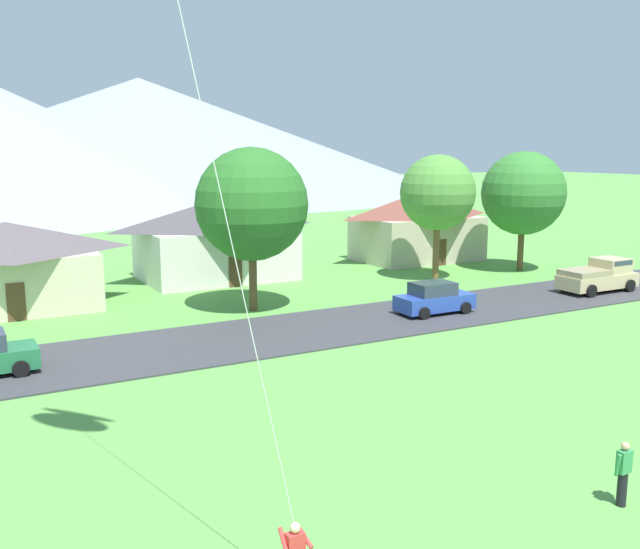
% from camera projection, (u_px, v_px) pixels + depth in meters
% --- Properties ---
extents(road_strip, '(160.00, 6.83, 0.08)m').
position_uv_depth(road_strip, '(212.00, 343.00, 31.98)').
color(road_strip, '#38383D').
rests_on(road_strip, ground).
extents(mountain_central_ridge, '(126.88, 126.88, 22.99)m').
position_uv_depth(mountain_central_ridge, '(141.00, 135.00, 145.75)').
color(mountain_central_ridge, gray).
rests_on(mountain_central_ridge, ground).
extents(house_left_center, '(9.87, 6.66, 5.36)m').
position_uv_depth(house_left_center, '(417.00, 225.00, 55.51)').
color(house_left_center, beige).
rests_on(house_left_center, ground).
extents(house_right_center, '(10.43, 7.45, 5.36)m').
position_uv_depth(house_right_center, '(215.00, 238.00, 47.58)').
color(house_right_center, silver).
rests_on(house_right_center, ground).
extents(house_rightmost, '(9.65, 6.65, 4.85)m').
position_uv_depth(house_rightmost, '(8.00, 265.00, 38.36)').
color(house_rightmost, beige).
rests_on(house_rightmost, ground).
extents(tree_near_left, '(6.09, 6.09, 8.86)m').
position_uv_depth(tree_near_left, '(252.00, 204.00, 37.61)').
color(tree_near_left, brown).
rests_on(tree_near_left, ground).
extents(tree_left_of_center, '(5.02, 5.02, 8.38)m').
position_uv_depth(tree_left_of_center, '(438.00, 193.00, 46.60)').
color(tree_left_of_center, brown).
rests_on(tree_left_of_center, ground).
extents(tree_center, '(5.96, 5.96, 8.57)m').
position_uv_depth(tree_center, '(523.00, 193.00, 50.23)').
color(tree_center, brown).
rests_on(tree_center, ground).
extents(parked_car_blue_west_end, '(4.24, 2.15, 1.68)m').
position_uv_depth(parked_car_blue_west_end, '(434.00, 299.00, 37.48)').
color(parked_car_blue_west_end, '#2847A8').
rests_on(parked_car_blue_west_end, road_strip).
extents(pickup_truck_sand_west_side, '(5.22, 2.35, 1.99)m').
position_uv_depth(pickup_truck_sand_west_side, '(599.00, 276.00, 43.19)').
color(pickup_truck_sand_west_side, '#C6B284').
rests_on(pickup_truck_sand_west_side, road_strip).
extents(watcher_person, '(0.56, 0.24, 1.68)m').
position_uv_depth(watcher_person, '(623.00, 473.00, 17.35)').
color(watcher_person, black).
rests_on(watcher_person, ground).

